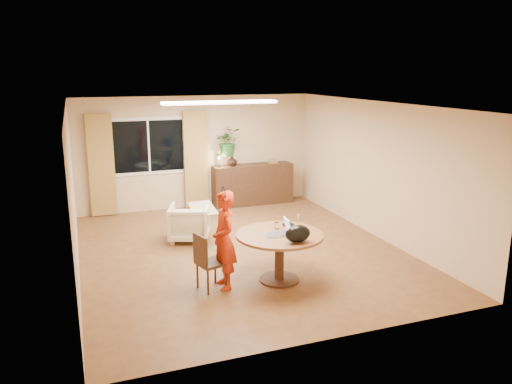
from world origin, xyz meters
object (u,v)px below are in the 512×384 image
dining_chair (211,261)px  sideboard (253,184)px  dining_table (280,244)px  child (224,240)px  armchair (189,223)px

dining_chair → sideboard: size_ratio=0.45×
sideboard → dining_table: bearing=-104.5°
dining_table → child: size_ratio=0.90×
dining_chair → armchair: (0.18, 2.28, -0.09)m
dining_table → dining_chair: (-1.06, 0.06, -0.16)m
dining_chair → child: 0.36m
child → dining_chair: bearing=-90.5°
dining_chair → child: size_ratio=0.59×
dining_chair → child: bearing=-14.9°
dining_chair → sideboard: (2.21, 4.38, 0.05)m
child → armchair: bearing=179.0°
child → armchair: size_ratio=1.96×
child → sideboard: (2.01, 4.38, -0.25)m
dining_table → sideboard: size_ratio=0.69×
sideboard → armchair: bearing=-133.9°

